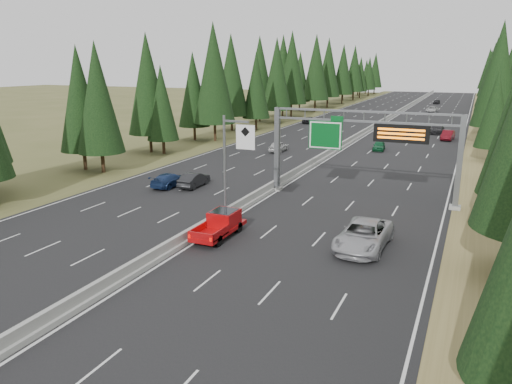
{
  "coord_description": "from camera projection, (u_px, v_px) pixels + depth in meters",
  "views": [
    {
      "loc": [
        17.06,
        -7.9,
        11.87
      ],
      "look_at": [
        4.79,
        20.0,
        3.93
      ],
      "focal_mm": 35.0,
      "sensor_mm": 36.0,
      "label": 1
    }
  ],
  "objects": [
    {
      "name": "sign_gantry",
      "position": [
        370.0,
        142.0,
        42.73
      ],
      "size": [
        16.75,
        0.98,
        7.8
      ],
      "color": "slate",
      "rests_on": "road"
    },
    {
      "name": "car_onc_near",
      "position": [
        194.0,
        180.0,
        48.6
      ],
      "size": [
        1.62,
        4.28,
        1.39
      ],
      "primitive_type": "imported",
      "rotation": [
        0.0,
        0.0,
        3.18
      ],
      "color": "black",
      "rests_on": "road"
    },
    {
      "name": "car_ahead_dkgrey",
      "position": [
        437.0,
        129.0,
        85.02
      ],
      "size": [
        2.32,
        5.26,
        1.5
      ],
      "primitive_type": "imported",
      "rotation": [
        0.0,
        0.0,
        -0.04
      ],
      "color": "black",
      "rests_on": "road"
    },
    {
      "name": "car_ahead_green",
      "position": [
        379.0,
        146.0,
        68.74
      ],
      "size": [
        1.86,
        3.92,
        1.29
      ],
      "primitive_type": "imported",
      "rotation": [
        0.0,
        0.0,
        0.09
      ],
      "color": "#14572F",
      "rests_on": "road"
    },
    {
      "name": "car_ahead_white",
      "position": [
        432.0,
        109.0,
        121.5
      ],
      "size": [
        2.66,
        5.03,
        1.35
      ],
      "primitive_type": "imported",
      "rotation": [
        0.0,
        0.0,
        -0.09
      ],
      "color": "silver",
      "rests_on": "road"
    },
    {
      "name": "shoulder_left",
      "position": [
        274.0,
        127.0,
        94.43
      ],
      "size": [
        3.6,
        260.0,
        0.06
      ],
      "primitive_type": "cube",
      "color": "#4C5025",
      "rests_on": "ground"
    },
    {
      "name": "red_pickup",
      "position": [
        222.0,
        222.0,
        34.82
      ],
      "size": [
        1.87,
        5.22,
        1.7
      ],
      "color": "black",
      "rests_on": "road"
    },
    {
      "name": "road",
      "position": [
        369.0,
        132.0,
        87.49
      ],
      "size": [
        32.0,
        260.0,
        0.08
      ],
      "primitive_type": "cube",
      "color": "black",
      "rests_on": "ground"
    },
    {
      "name": "car_onc_white",
      "position": [
        278.0,
        146.0,
        67.73
      ],
      "size": [
        1.85,
        4.28,
        1.44
      ],
      "primitive_type": "imported",
      "rotation": [
        0.0,
        0.0,
        3.18
      ],
      "color": "#BABABA",
      "rests_on": "road"
    },
    {
      "name": "tree_row_left",
      "position": [
        252.0,
        76.0,
        92.43
      ],
      "size": [
        11.37,
        240.93,
        18.56
      ],
      "color": "black",
      "rests_on": "ground"
    },
    {
      "name": "hov_sign_pole",
      "position": [
        231.0,
        161.0,
        37.33
      ],
      "size": [
        2.8,
        0.5,
        8.0
      ],
      "color": "slate",
      "rests_on": "road"
    },
    {
      "name": "car_onc_far",
      "position": [
        310.0,
        120.0,
        99.52
      ],
      "size": [
        2.23,
        4.65,
        1.28
      ],
      "primitive_type": "imported",
      "rotation": [
        0.0,
        0.0,
        3.16
      ],
      "color": "black",
      "rests_on": "road"
    },
    {
      "name": "shoulder_right",
      "position": [
        479.0,
        138.0,
        80.56
      ],
      "size": [
        3.6,
        260.0,
        0.06
      ],
      "primitive_type": "cube",
      "color": "olive",
      "rests_on": "ground"
    },
    {
      "name": "median_barrier",
      "position": [
        369.0,
        130.0,
        87.4
      ],
      "size": [
        0.7,
        260.0,
        0.85
      ],
      "color": "gray",
      "rests_on": "road"
    },
    {
      "name": "car_onc_blue",
      "position": [
        170.0,
        180.0,
        48.66
      ],
      "size": [
        2.15,
        4.71,
        1.34
      ],
      "primitive_type": "imported",
      "rotation": [
        0.0,
        0.0,
        3.08
      ],
      "color": "navy",
      "rests_on": "road"
    },
    {
      "name": "car_ahead_dkred",
      "position": [
        448.0,
        135.0,
        77.84
      ],
      "size": [
        2.0,
        4.69,
        1.5
      ],
      "primitive_type": "imported",
      "rotation": [
        0.0,
        0.0,
        -0.09
      ],
      "color": "#5D0D15",
      "rests_on": "road"
    },
    {
      "name": "car_ahead_far",
      "position": [
        437.0,
        102.0,
        145.4
      ],
      "size": [
        1.87,
        3.86,
        1.27
      ],
      "primitive_type": "imported",
      "rotation": [
        0.0,
        0.0,
        -0.1
      ],
      "color": "black",
      "rests_on": "road"
    },
    {
      "name": "silver_minivan",
      "position": [
        364.0,
        235.0,
        32.43
      ],
      "size": [
        3.16,
        6.46,
        1.77
      ],
      "primitive_type": "imported",
      "rotation": [
        0.0,
        0.0,
        -0.04
      ],
      "color": "#A5A5AA",
      "rests_on": "road"
    }
  ]
}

